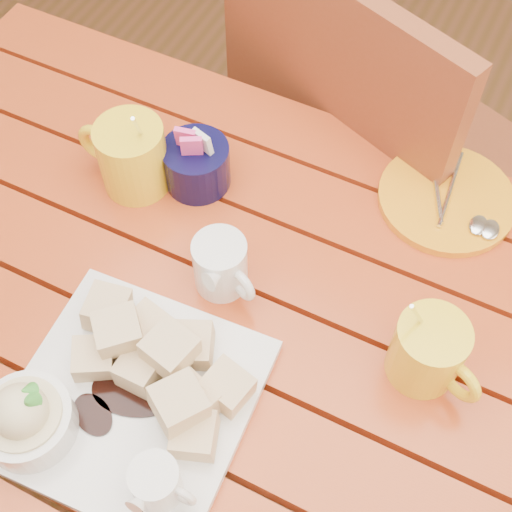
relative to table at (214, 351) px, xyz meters
The scene contains 9 objects.
ground 0.64m from the table, 90.00° to the right, with size 5.00×5.00×0.00m, color brown.
table is the anchor object (origin of this frame).
dessert_plate 0.22m from the table, 103.24° to the right, with size 0.29×0.29×0.11m.
coffee_mug_left 0.30m from the table, 143.89° to the left, with size 0.14×0.10×0.16m.
coffee_mug_right 0.32m from the table, 10.43° to the left, with size 0.12×0.09×0.14m.
cream_pitcher 0.16m from the table, 98.74° to the left, with size 0.10×0.09×0.09m.
sugar_caddy 0.27m from the table, 122.79° to the left, with size 0.10×0.10×0.10m.
orange_saucer 0.40m from the table, 55.16° to the left, with size 0.19×0.19×0.02m.
chair_far 0.54m from the table, 86.62° to the left, with size 0.59×0.59×0.97m.
Camera 1 is at (0.25, -0.36, 1.56)m, focal length 50.00 mm.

